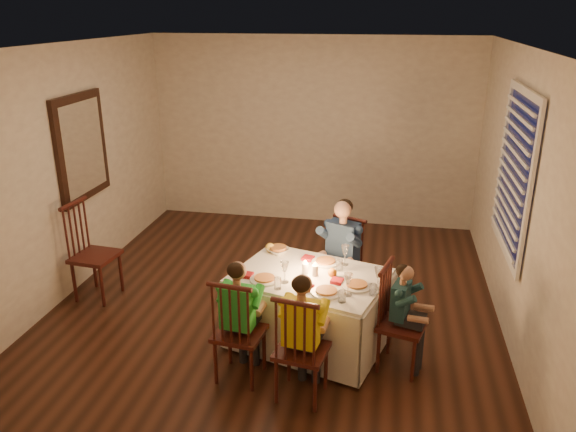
% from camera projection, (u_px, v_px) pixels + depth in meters
% --- Properties ---
extents(ground, '(5.00, 5.00, 0.00)m').
position_uv_depth(ground, '(277.00, 301.00, 5.95)').
color(ground, black).
rests_on(ground, ground).
extents(wall_left, '(0.02, 5.00, 2.60)m').
position_uv_depth(wall_left, '(66.00, 172.00, 5.88)').
color(wall_left, silver).
rests_on(wall_left, ground).
extents(wall_right, '(0.02, 5.00, 2.60)m').
position_uv_depth(wall_right, '(518.00, 197.00, 5.11)').
color(wall_right, silver).
rests_on(wall_right, ground).
extents(wall_back, '(4.50, 0.02, 2.60)m').
position_uv_depth(wall_back, '(313.00, 132.00, 7.80)').
color(wall_back, silver).
rests_on(wall_back, ground).
extents(ceiling, '(5.00, 5.00, 0.00)m').
position_uv_depth(ceiling, '(275.00, 46.00, 5.04)').
color(ceiling, white).
rests_on(ceiling, wall_back).
extents(dining_table, '(1.55, 1.30, 0.66)m').
position_uv_depth(dining_table, '(310.00, 294.00, 5.06)').
color(dining_table, white).
rests_on(dining_table, ground).
extents(chair_adult, '(0.50, 0.49, 0.95)m').
position_uv_depth(chair_adult, '(339.00, 306.00, 5.84)').
color(chair_adult, '#38120F').
rests_on(chair_adult, ground).
extents(chair_near_left, '(0.43, 0.42, 0.95)m').
position_uv_depth(chair_near_left, '(241.00, 376.00, 4.74)').
color(chair_near_left, '#38120F').
rests_on(chair_near_left, ground).
extents(chair_near_right, '(0.44, 0.43, 0.95)m').
position_uv_depth(chair_near_right, '(301.00, 395.00, 4.50)').
color(chair_near_right, '#38120F').
rests_on(chair_near_right, ground).
extents(chair_end, '(0.46, 0.47, 0.95)m').
position_uv_depth(chair_end, '(399.00, 366.00, 4.86)').
color(chair_end, '#38120F').
rests_on(chair_end, ground).
extents(chair_extra, '(0.46, 0.48, 1.06)m').
position_uv_depth(chair_extra, '(100.00, 296.00, 6.06)').
color(chair_extra, '#38120F').
rests_on(chair_extra, ground).
extents(adult, '(0.52, 0.50, 1.17)m').
position_uv_depth(adult, '(339.00, 306.00, 5.84)').
color(adult, navy).
rests_on(adult, ground).
extents(child_green, '(0.39, 0.36, 1.07)m').
position_uv_depth(child_green, '(241.00, 376.00, 4.74)').
color(child_green, green).
rests_on(child_green, ground).
extents(child_yellow, '(0.41, 0.38, 1.08)m').
position_uv_depth(child_yellow, '(301.00, 395.00, 4.50)').
color(child_yellow, yellow).
rests_on(child_yellow, ground).
extents(child_teal, '(0.34, 0.36, 0.97)m').
position_uv_depth(child_teal, '(399.00, 366.00, 4.86)').
color(child_teal, '#1B3E45').
rests_on(child_teal, ground).
extents(setting_adult, '(0.32, 0.32, 0.02)m').
position_uv_depth(setting_adult, '(325.00, 262.00, 5.20)').
color(setting_adult, silver).
rests_on(setting_adult, dining_table).
extents(setting_green, '(0.32, 0.32, 0.02)m').
position_uv_depth(setting_green, '(265.00, 280.00, 4.87)').
color(setting_green, silver).
rests_on(setting_green, dining_table).
extents(setting_yellow, '(0.32, 0.32, 0.02)m').
position_uv_depth(setting_yellow, '(326.00, 292.00, 4.65)').
color(setting_yellow, silver).
rests_on(setting_yellow, dining_table).
extents(setting_teal, '(0.32, 0.32, 0.02)m').
position_uv_depth(setting_teal, '(357.00, 286.00, 4.76)').
color(setting_teal, silver).
rests_on(setting_teal, dining_table).
extents(candle_left, '(0.06, 0.06, 0.10)m').
position_uv_depth(candle_left, '(305.00, 268.00, 4.99)').
color(candle_left, white).
rests_on(candle_left, dining_table).
extents(candle_right, '(0.06, 0.06, 0.10)m').
position_uv_depth(candle_right, '(315.00, 271.00, 4.95)').
color(candle_right, white).
rests_on(candle_right, dining_table).
extents(squash, '(0.09, 0.09, 0.09)m').
position_uv_depth(squash, '(270.00, 248.00, 5.44)').
color(squash, gold).
rests_on(squash, dining_table).
extents(orange_fruit, '(0.08, 0.08, 0.08)m').
position_uv_depth(orange_fruit, '(332.00, 273.00, 4.93)').
color(orange_fruit, orange).
rests_on(orange_fruit, dining_table).
extents(serving_bowl, '(0.28, 0.28, 0.05)m').
position_uv_depth(serving_bowl, '(278.00, 251.00, 5.42)').
color(serving_bowl, silver).
rests_on(serving_bowl, dining_table).
extents(wall_mirror, '(0.06, 0.95, 1.15)m').
position_uv_depth(wall_mirror, '(82.00, 147.00, 6.08)').
color(wall_mirror, black).
rests_on(wall_mirror, wall_left).
extents(window_blinds, '(0.07, 1.34, 1.54)m').
position_uv_depth(window_blinds, '(514.00, 173.00, 5.14)').
color(window_blinds, black).
rests_on(window_blinds, wall_right).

